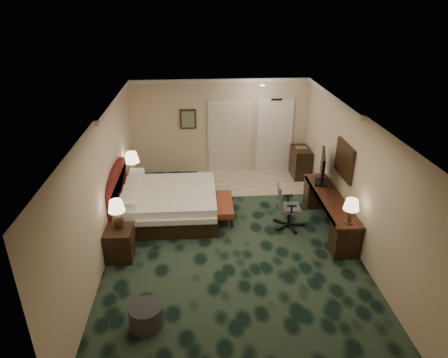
{
  "coord_description": "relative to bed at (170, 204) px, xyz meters",
  "views": [
    {
      "loc": [
        -0.64,
        -7.06,
        4.77
      ],
      "look_at": [
        -0.11,
        0.6,
        1.19
      ],
      "focal_mm": 32.0,
      "sensor_mm": 36.0,
      "label": 1
    }
  ],
  "objects": [
    {
      "name": "closet_doors",
      "position": [
        1.59,
        2.56,
        0.71
      ],
      "size": [
        1.2,
        0.06,
        2.1
      ],
      "primitive_type": "cube",
      "color": "beige",
      "rests_on": "ground"
    },
    {
      "name": "tile_patch",
      "position": [
        2.24,
        1.75,
        -0.33
      ],
      "size": [
        3.2,
        1.7,
        0.01
      ],
      "primitive_type": "cube",
      "color": "beige",
      "rests_on": "ground"
    },
    {
      "name": "nightstand_near",
      "position": [
        -0.89,
        -1.53,
        -0.02
      ],
      "size": [
        0.51,
        0.59,
        0.64
      ],
      "primitive_type": "cube",
      "color": "black",
      "rests_on": "ground"
    },
    {
      "name": "bed",
      "position": [
        0.0,
        0.0,
        0.0
      ],
      "size": [
        2.13,
        1.97,
        0.68
      ],
      "primitive_type": "cube",
      "color": "silver",
      "rests_on": "ground"
    },
    {
      "name": "crown_molding",
      "position": [
        1.34,
        -1.15,
        2.31
      ],
      "size": [
        5.0,
        7.5,
        0.1
      ],
      "primitive_type": null,
      "color": "silver",
      "rests_on": "wall_back"
    },
    {
      "name": "desk",
      "position": [
        3.54,
        -0.69,
        0.03
      ],
      "size": [
        0.55,
        2.55,
        0.74
      ],
      "primitive_type": "cube",
      "color": "black",
      "rests_on": "ground"
    },
    {
      "name": "ottoman",
      "position": [
        -0.2,
        -3.39,
        -0.15
      ],
      "size": [
        0.69,
        0.69,
        0.38
      ],
      "primitive_type": "cylinder",
      "rotation": [
        0.0,
        0.0,
        -0.4
      ],
      "color": "#2A2A30",
      "rests_on": "ground"
    },
    {
      "name": "floor",
      "position": [
        1.34,
        -1.15,
        -0.34
      ],
      "size": [
        5.0,
        7.5,
        0.0
      ],
      "primitive_type": "cube",
      "color": "black",
      "rests_on": "ground"
    },
    {
      "name": "desk_lamp",
      "position": [
        3.56,
        -1.77,
        0.66
      ],
      "size": [
        0.36,
        0.36,
        0.53
      ],
      "primitive_type": null,
      "rotation": [
        0.0,
        0.0,
        -0.23
      ],
      "color": "black",
      "rests_on": "desk"
    },
    {
      "name": "wall_right",
      "position": [
        3.84,
        -1.15,
        1.01
      ],
      "size": [
        0.0,
        7.5,
        2.7
      ],
      "primitive_type": "cube",
      "color": "beige",
      "rests_on": "ground"
    },
    {
      "name": "tv",
      "position": [
        3.54,
        0.03,
        0.78
      ],
      "size": [
        0.34,
        0.96,
        0.76
      ],
      "primitive_type": "cube",
      "rotation": [
        0.0,
        0.0,
        -0.27
      ],
      "color": "black",
      "rests_on": "desk"
    },
    {
      "name": "nightstand_far",
      "position": [
        -0.93,
        1.1,
        -0.07
      ],
      "size": [
        0.42,
        0.49,
        0.53
      ],
      "primitive_type": "cube",
      "color": "black",
      "rests_on": "ground"
    },
    {
      "name": "ceiling",
      "position": [
        1.34,
        -1.15,
        2.36
      ],
      "size": [
        5.0,
        7.5,
        0.0
      ],
      "primitive_type": "cube",
      "color": "silver",
      "rests_on": "wall_back"
    },
    {
      "name": "lamp_far",
      "position": [
        -0.96,
        1.1,
        0.53
      ],
      "size": [
        0.47,
        0.47,
        0.69
      ],
      "primitive_type": null,
      "rotation": [
        0.0,
        0.0,
        -0.34
      ],
      "color": "black",
      "rests_on": "nightstand_far"
    },
    {
      "name": "bed_bench",
      "position": [
        1.24,
        -0.1,
        -0.14
      ],
      "size": [
        0.44,
        1.19,
        0.4
      ],
      "primitive_type": "cube",
      "rotation": [
        0.0,
        0.0,
        -0.03
      ],
      "color": "brown",
      "rests_on": "ground"
    },
    {
      "name": "wall_back",
      "position": [
        1.34,
        2.6,
        1.01
      ],
      "size": [
        5.0,
        0.0,
        2.7
      ],
      "primitive_type": "cube",
      "color": "beige",
      "rests_on": "ground"
    },
    {
      "name": "wall_art",
      "position": [
        0.44,
        2.56,
        1.26
      ],
      "size": [
        0.45,
        0.06,
        0.55
      ],
      "primitive_type": "cube",
      "color": "#4B675B",
      "rests_on": "wall_back"
    },
    {
      "name": "minibar",
      "position": [
        3.56,
        2.05,
        0.09
      ],
      "size": [
        0.45,
        0.8,
        0.85
      ],
      "primitive_type": "cube",
      "color": "black",
      "rests_on": "ground"
    },
    {
      "name": "wall_mirror",
      "position": [
        3.8,
        -0.55,
        1.21
      ],
      "size": [
        0.05,
        0.95,
        0.75
      ],
      "primitive_type": "cube",
      "color": "white",
      "rests_on": "wall_right"
    },
    {
      "name": "desk_chair",
      "position": [
        2.67,
        -0.62,
        0.17
      ],
      "size": [
        0.63,
        0.59,
        1.02
      ],
      "primitive_type": null,
      "rotation": [
        0.0,
        0.0,
        -0.06
      ],
      "color": "#555558",
      "rests_on": "ground"
    },
    {
      "name": "wall_left",
      "position": [
        -1.16,
        -1.15,
        1.01
      ],
      "size": [
        0.0,
        7.5,
        2.7
      ],
      "primitive_type": "cube",
      "color": "beige",
      "rests_on": "ground"
    },
    {
      "name": "entry_door",
      "position": [
        2.89,
        2.57,
        0.71
      ],
      "size": [
        1.02,
        0.06,
        2.18
      ],
      "primitive_type": "cube",
      "color": "silver",
      "rests_on": "ground"
    },
    {
      "name": "wall_front",
      "position": [
        1.34,
        -4.9,
        1.01
      ],
      "size": [
        5.0,
        0.0,
        2.7
      ],
      "primitive_type": "cube",
      "color": "beige",
      "rests_on": "ground"
    },
    {
      "name": "lamp_near",
      "position": [
        -0.88,
        -1.48,
        0.6
      ],
      "size": [
        0.37,
        0.37,
        0.6
      ],
      "primitive_type": null,
      "rotation": [
        0.0,
        0.0,
        0.16
      ],
      "color": "black",
      "rests_on": "nightstand_near"
    },
    {
      "name": "headboard",
      "position": [
        -1.1,
        -0.15,
        0.36
      ],
      "size": [
        0.12,
        2.0,
        1.4
      ],
      "primitive_type": null,
      "color": "#4D0F09",
      "rests_on": "ground"
    }
  ]
}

